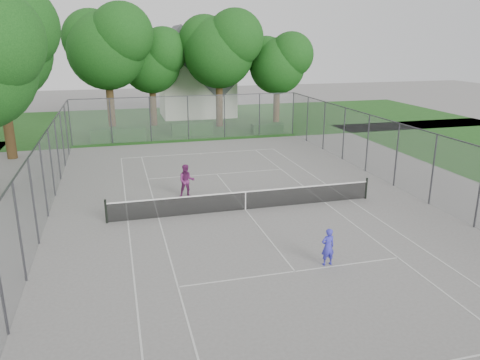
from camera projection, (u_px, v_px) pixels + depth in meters
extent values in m
plane|color=slate|center=(245.00, 210.00, 22.31)|extent=(120.00, 120.00, 0.00)
cube|color=#194513|center=(174.00, 121.00, 46.34)|extent=(60.00, 20.00, 0.00)
cube|color=beige|center=(200.00, 153.00, 33.30)|extent=(10.97, 0.06, 0.01)
cube|color=beige|center=(128.00, 221.00, 20.94)|extent=(0.06, 23.77, 0.01)
cube|color=beige|center=(349.00, 200.00, 23.68)|extent=(0.06, 23.77, 0.01)
cube|color=beige|center=(159.00, 218.00, 21.29)|extent=(0.06, 23.77, 0.01)
cube|color=beige|center=(325.00, 202.00, 23.34)|extent=(0.06, 23.77, 0.01)
cube|color=beige|center=(295.00, 271.00, 16.40)|extent=(8.23, 0.06, 0.01)
cube|color=beige|center=(217.00, 174.00, 28.23)|extent=(8.23, 0.06, 0.01)
cube|color=beige|center=(245.00, 210.00, 22.31)|extent=(0.06, 12.80, 0.01)
cube|color=beige|center=(201.00, 154.00, 33.16)|extent=(0.06, 0.30, 0.01)
cylinder|color=black|center=(106.00, 211.00, 20.56)|extent=(0.10, 0.10, 1.10)
cylinder|color=black|center=(366.00, 188.00, 23.75)|extent=(0.10, 0.10, 1.10)
cube|color=black|center=(245.00, 201.00, 22.18)|extent=(12.67, 0.01, 0.86)
cube|color=silver|center=(246.00, 192.00, 22.05)|extent=(12.77, 0.03, 0.06)
cube|color=silver|center=(245.00, 201.00, 22.19)|extent=(0.05, 0.02, 0.88)
cylinder|color=#38383D|center=(70.00, 123.00, 35.27)|extent=(0.08, 0.08, 3.50)
cylinder|color=#38383D|center=(293.00, 113.00, 39.76)|extent=(0.08, 0.08, 3.50)
cube|color=slate|center=(188.00, 118.00, 37.52)|extent=(18.00, 0.02, 3.50)
cube|color=slate|center=(39.00, 190.00, 19.56)|extent=(0.02, 34.00, 3.50)
cube|color=slate|center=(414.00, 162.00, 24.05)|extent=(0.02, 34.00, 3.50)
cube|color=#38383D|center=(187.00, 96.00, 37.01)|extent=(18.00, 0.05, 0.05)
cube|color=#38383D|center=(34.00, 150.00, 19.06)|extent=(0.05, 34.00, 0.05)
cube|color=#38383D|center=(417.00, 128.00, 23.55)|extent=(0.05, 34.00, 0.05)
cylinder|color=#3A2815|center=(111.00, 105.00, 40.64)|extent=(0.64, 0.64, 4.60)
sphere|color=#103B10|center=(106.00, 51.00, 39.32)|extent=(6.54, 6.54, 6.54)
sphere|color=#103B10|center=(122.00, 34.00, 38.36)|extent=(5.23, 5.23, 5.23)
sphere|color=#103B10|center=(91.00, 38.00, 39.50)|extent=(4.90, 4.90, 4.90)
cylinder|color=#3A2815|center=(153.00, 105.00, 43.72)|extent=(0.61, 0.61, 3.80)
sphere|color=#103B10|center=(151.00, 63.00, 42.62)|extent=(5.40, 5.40, 5.40)
sphere|color=#103B10|center=(163.00, 51.00, 41.83)|extent=(4.32, 4.32, 4.32)
sphere|color=#103B10|center=(139.00, 54.00, 42.77)|extent=(4.05, 4.05, 4.05)
cylinder|color=#3A2815|center=(219.00, 102.00, 43.14)|extent=(0.64, 0.64, 4.44)
sphere|color=#103B10|center=(219.00, 53.00, 41.85)|extent=(6.32, 6.32, 6.32)
sphere|color=#103B10|center=(235.00, 38.00, 40.93)|extent=(5.05, 5.05, 5.05)
sphere|color=#103B10|center=(205.00, 42.00, 42.03)|extent=(4.74, 4.74, 4.74)
cylinder|color=#3A2815|center=(276.00, 105.00, 44.38)|extent=(0.60, 0.60, 3.62)
sphere|color=#103B10|center=(277.00, 66.00, 43.33)|extent=(5.15, 5.15, 5.15)
sphere|color=#103B10|center=(291.00, 55.00, 42.58)|extent=(4.12, 4.12, 4.12)
sphere|color=#103B10|center=(266.00, 57.00, 43.48)|extent=(3.86, 3.86, 3.86)
cylinder|color=#3A2815|center=(8.00, 123.00, 31.30)|extent=(0.65, 0.65, 4.80)
sphere|color=#103B10|center=(14.00, 27.00, 28.91)|extent=(5.46, 5.46, 5.46)
cube|color=#184516|center=(118.00, 134.00, 37.28)|extent=(4.25, 1.28, 1.06)
cube|color=#184516|center=(192.00, 129.00, 39.60)|extent=(3.48, 0.99, 1.09)
cube|color=#184516|center=(267.00, 128.00, 40.55)|extent=(2.71, 0.99, 0.81)
cube|color=silver|center=(197.00, 89.00, 49.00)|extent=(7.36, 5.52, 5.52)
cube|color=#515257|center=(196.00, 62.00, 48.20)|extent=(7.29, 5.71, 7.29)
imported|color=#3633C1|center=(328.00, 247.00, 16.70)|extent=(0.54, 0.37, 1.40)
imported|color=#6E245F|center=(187.00, 181.00, 23.90)|extent=(0.89, 0.71, 1.72)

